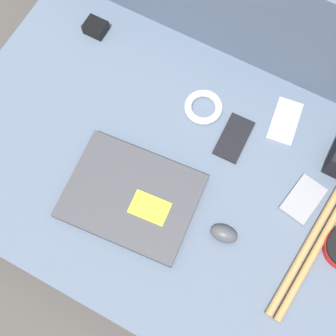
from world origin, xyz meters
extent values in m
plane|color=#4C4742|center=(0.00, 0.00, 0.00)|extent=(8.00, 8.00, 0.00)
cube|color=slate|center=(0.00, 0.00, 0.07)|extent=(1.13, 0.74, 0.14)
cube|color=slate|center=(0.00, 0.47, 0.23)|extent=(1.13, 0.20, 0.45)
cube|color=#47474C|center=(-0.04, -0.10, 0.15)|extent=(0.33, 0.26, 0.02)
cube|color=yellow|center=(0.01, -0.11, 0.16)|extent=(0.10, 0.07, 0.00)
ellipsoid|color=#4C4C51|center=(0.19, -0.08, 0.15)|extent=(0.07, 0.05, 0.04)
cube|color=#B7B7BC|center=(0.20, 0.26, 0.14)|extent=(0.08, 0.13, 0.01)
cube|color=#99999E|center=(0.32, 0.09, 0.14)|extent=(0.09, 0.12, 0.01)
cube|color=black|center=(0.11, 0.15, 0.14)|extent=(0.07, 0.12, 0.01)
cube|color=black|center=(-0.37, 0.27, 0.15)|extent=(0.06, 0.05, 0.03)
torus|color=white|center=(0.00, 0.19, 0.14)|extent=(0.10, 0.10, 0.02)
cylinder|color=tan|center=(0.37, -0.02, 0.14)|extent=(0.05, 0.35, 0.02)
cylinder|color=tan|center=(0.39, -0.02, 0.14)|extent=(0.05, 0.35, 0.02)
camera|label=1|loc=(0.18, -0.33, 1.22)|focal=50.00mm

